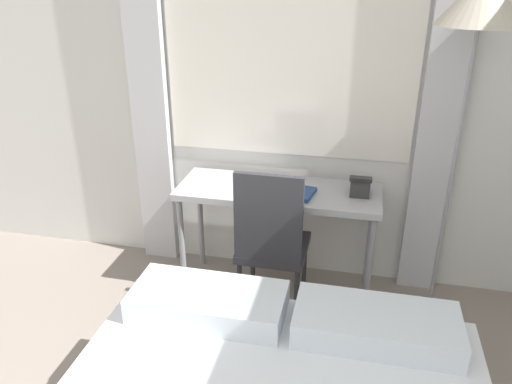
% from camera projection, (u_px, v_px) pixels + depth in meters
% --- Properties ---
extents(wall_back_with_window, '(4.92, 0.13, 2.70)m').
position_uv_depth(wall_back_with_window, '(263.00, 73.00, 3.06)').
color(wall_back_with_window, silver).
rests_on(wall_back_with_window, ground_plane).
extents(desk, '(1.23, 0.45, 0.72)m').
position_uv_depth(desk, '(278.00, 199.00, 3.05)').
color(desk, '#B2B2B7').
rests_on(desk, ground_plane).
extents(desk_chair, '(0.40, 0.40, 0.96)m').
position_uv_depth(desk_chair, '(271.00, 239.00, 2.88)').
color(desk_chair, '#333338').
rests_on(desk_chair, ground_plane).
extents(standing_lamp, '(0.42, 0.42, 1.95)m').
position_uv_depth(standing_lamp, '(480.00, 17.00, 2.37)').
color(standing_lamp, '#4C4C51').
rests_on(standing_lamp, ground_plane).
extents(telephone, '(0.13, 0.14, 0.11)m').
position_uv_depth(telephone, '(360.00, 187.00, 2.93)').
color(telephone, '#2D2D2D').
rests_on(telephone, desk).
extents(book, '(0.29, 0.23, 0.02)m').
position_uv_depth(book, '(291.00, 192.00, 2.95)').
color(book, navy).
rests_on(book, desk).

